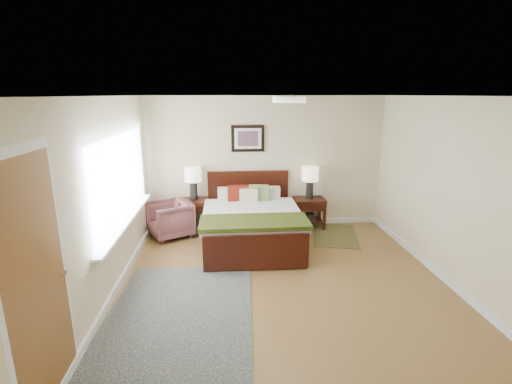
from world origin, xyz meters
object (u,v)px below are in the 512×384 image
rug_persian (180,314)px  lamp_left (193,178)px  nightstand_left (194,206)px  bed (252,217)px  lamp_right (310,177)px  armchair (170,219)px  nightstand_right (309,210)px

rug_persian → lamp_left: bearing=93.9°
nightstand_left → lamp_left: (-0.00, 0.02, 0.54)m
bed → lamp_right: 1.48m
bed → armchair: size_ratio=2.80×
lamp_right → armchair: lamp_right is taller
bed → lamp_right: (1.16, 0.76, 0.50)m
lamp_left → armchair: bearing=-147.5°
lamp_right → rug_persian: size_ratio=0.26×
nightstand_right → lamp_right: (0.00, 0.01, 0.64)m
nightstand_left → armchair: bearing=-149.6°
nightstand_left → armchair: (-0.42, -0.25, -0.16)m
bed → nightstand_right: 1.39m
bed → lamp_left: 1.38m
bed → nightstand_right: size_ratio=3.42×
bed → rug_persian: bearing=-115.8°
lamp_left → rug_persian: (0.04, -2.81, -1.03)m
nightstand_left → lamp_left: lamp_left is taller
lamp_right → rug_persian: (-2.15, -2.81, -1.00)m
nightstand_left → rug_persian: 2.83m
nightstand_left → nightstand_right: (2.19, 0.01, -0.13)m
nightstand_right → rug_persian: (-2.15, -2.79, -0.35)m
armchair → rug_persian: size_ratio=0.30×
bed → lamp_right: bearing=33.1°
lamp_right → lamp_left: bearing=180.0°
nightstand_right → lamp_left: 2.29m
lamp_right → armchair: size_ratio=0.85×
nightstand_right → lamp_left: size_ratio=0.96×
lamp_left → lamp_right: 2.19m
nightstand_left → nightstand_right: 2.19m
nightstand_left → rug_persian: size_ratio=0.26×
nightstand_right → bed: bearing=-147.4°
nightstand_left → armchair: size_ratio=0.85×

